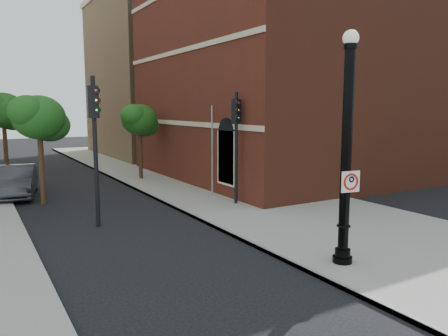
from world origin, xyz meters
TOP-DOWN VIEW (x-y plane):
  - ground at (0.00, 0.00)m, footprint 120.00×120.00m
  - sidewalk_right at (6.00, 10.00)m, footprint 8.00×60.00m
  - curb_edge at (2.05, 10.00)m, footprint 0.10×60.00m
  - brick_wall_building at (16.00, 14.00)m, footprint 22.30×16.30m
  - bg_building_tan_b at (16.00, 30.00)m, footprint 22.00×14.00m
  - lamppost at (3.19, -0.28)m, footprint 0.54×0.54m
  - no_parking_sign at (3.22, -0.44)m, footprint 0.57×0.13m
  - parked_car at (-3.62, 14.81)m, footprint 2.48×4.91m
  - traffic_signal_left at (-1.56, 7.31)m, footprint 0.44×0.49m
  - traffic_signal_right at (4.66, 7.64)m, footprint 0.39×0.44m
  - utility_pole at (4.65, 9.83)m, footprint 0.09×0.09m
  - street_tree_a at (-2.72, 12.43)m, footprint 2.73×2.47m
  - street_tree_b at (-3.62, 20.30)m, footprint 2.92×2.64m
  - street_tree_c at (3.39, 16.48)m, footprint 2.54×2.30m

SIDE VIEW (x-z plane):
  - ground at x=0.00m, z-range 0.00..0.00m
  - sidewalk_right at x=6.00m, z-range 0.00..0.12m
  - curb_edge at x=2.05m, z-range 0.00..0.14m
  - parked_car at x=-3.62m, z-range 0.00..1.55m
  - utility_pole at x=4.65m, z-range 0.00..4.47m
  - no_parking_sign at x=3.22m, z-range 2.12..2.70m
  - lamppost at x=3.19m, z-range -0.24..6.12m
  - traffic_signal_right at x=4.66m, z-range 0.88..5.93m
  - street_tree_c at x=3.39m, z-range 1.32..5.89m
  - traffic_signal_left at x=-1.56m, z-range 0.95..6.44m
  - street_tree_a at x=-2.72m, z-range 1.42..6.34m
  - street_tree_b at x=-3.62m, z-range 1.52..6.78m
  - brick_wall_building at x=16.00m, z-range 0.01..12.51m
  - bg_building_tan_b at x=16.00m, z-range 0.00..14.00m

